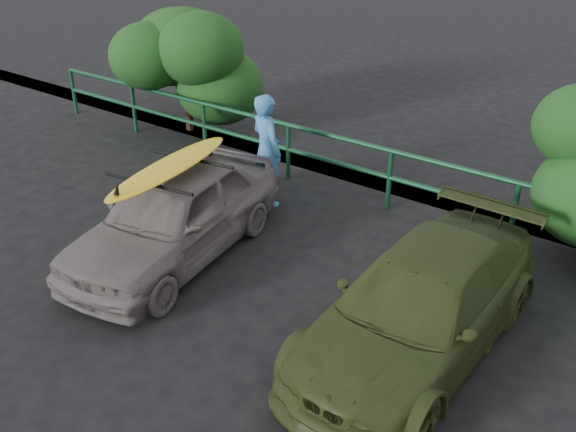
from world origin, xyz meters
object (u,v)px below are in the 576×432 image
at_px(sedan, 174,215).
at_px(olive_vehicle, 420,306).
at_px(surfboard, 170,167).
at_px(man, 267,150).
at_px(guardrail, 336,164).

relative_size(sedan, olive_vehicle, 0.94).
bearing_deg(surfboard, man, 81.64).
bearing_deg(surfboard, sedan, 0.00).
distance_m(olive_vehicle, man, 4.15).
distance_m(olive_vehicle, surfboard, 3.73).
bearing_deg(olive_vehicle, sedan, -176.47).
xyz_separation_m(olive_vehicle, surfboard, (-3.65, -0.16, 0.79)).
height_order(sedan, surfboard, surfboard).
distance_m(man, surfboard, 2.13).
bearing_deg(olive_vehicle, surfboard, -176.47).
relative_size(guardrail, sedan, 3.71).
bearing_deg(man, sedan, 111.32).
xyz_separation_m(sedan, surfboard, (0.00, 0.00, 0.73)).
height_order(sedan, man, man).
distance_m(guardrail, surfboard, 3.25).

